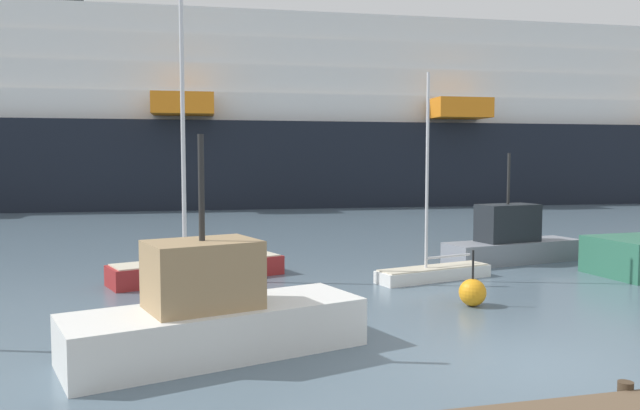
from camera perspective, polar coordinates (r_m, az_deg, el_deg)
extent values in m
plane|color=slate|center=(13.47, 18.34, -13.57)|extent=(600.00, 600.00, 0.00)
cylinder|color=#423323|center=(11.28, 26.10, -15.74)|extent=(0.24, 0.24, 0.60)
cube|color=white|center=(21.50, 10.36, -6.21)|extent=(4.33, 1.99, 0.40)
cube|color=beige|center=(21.46, 10.37, -5.62)|extent=(4.15, 1.88, 0.04)
cylinder|color=silver|center=(20.94, 9.76, 3.03)|extent=(0.10, 0.10, 6.50)
cylinder|color=silver|center=(21.79, 11.64, -4.61)|extent=(1.86, 0.55, 0.08)
cube|color=maroon|center=(21.56, -11.04, -5.85)|extent=(6.01, 3.26, 0.65)
cube|color=beige|center=(21.50, -11.06, -4.94)|extent=(5.75, 3.07, 0.04)
cylinder|color=silver|center=(21.10, -12.42, 7.18)|extent=(0.14, 0.14, 9.08)
cylinder|color=silver|center=(21.78, -8.99, -3.92)|extent=(2.53, 0.96, 0.11)
cube|color=white|center=(13.39, -9.35, -11.23)|extent=(6.48, 3.69, 1.03)
cube|color=#A3845B|center=(13.02, -10.68, -6.25)|extent=(2.52, 2.09, 1.39)
cylinder|color=#262626|center=(12.82, -10.79, 1.56)|extent=(0.12, 0.12, 2.16)
cube|color=gray|center=(25.87, 17.20, -4.08)|extent=(5.91, 2.56, 0.84)
cube|color=#1E2328|center=(25.55, 16.77, -1.57)|extent=(2.54, 1.61, 1.46)
cylinder|color=#262626|center=(25.44, 16.85, 2.31)|extent=(0.11, 0.11, 2.00)
sphere|color=orange|center=(17.93, 13.76, -7.77)|extent=(0.76, 0.76, 0.76)
cylinder|color=black|center=(17.79, 13.81, -5.31)|extent=(0.06, 0.06, 0.80)
cube|color=black|center=(60.26, -1.17, 3.75)|extent=(130.92, 25.14, 7.16)
cube|color=white|center=(60.41, -1.18, 8.26)|extent=(120.40, 22.40, 2.34)
cube|color=white|center=(60.62, -1.18, 10.47)|extent=(113.18, 21.06, 2.34)
cube|color=white|center=(60.92, -1.19, 12.66)|extent=(105.96, 19.71, 2.34)
cube|color=white|center=(61.31, -1.19, 14.82)|extent=(98.73, 18.37, 2.34)
cube|color=orange|center=(50.14, -12.41, 8.99)|extent=(4.87, 3.89, 1.64)
cube|color=orange|center=(54.52, 12.57, 8.60)|extent=(4.87, 3.89, 1.64)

